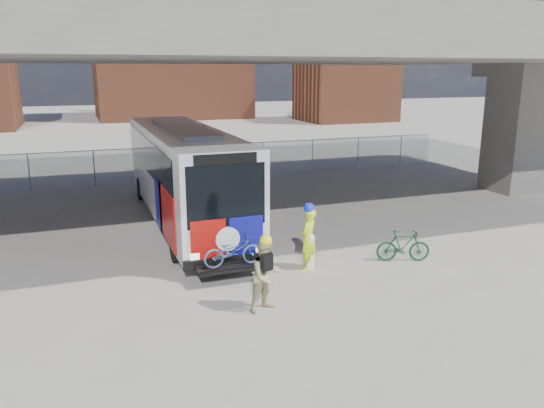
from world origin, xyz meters
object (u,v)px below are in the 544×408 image
bus (184,167)px  cyclist_tan (266,275)px  bollard (310,250)px  bike_parked (403,246)px  cyclist_hivis (308,237)px

bus → cyclist_tan: bearing=-88.2°
bollard → bike_parked: size_ratio=0.66×
bus → cyclist_hivis: (2.36, -6.33, -1.14)m
cyclist_hivis → bike_parked: 3.04m
cyclist_tan → bus: bearing=71.8°
bus → bike_parked: bearing=-51.8°
cyclist_hivis → bike_parked: size_ratio=1.23×
bollard → bike_parked: 2.96m
bollard → cyclist_hivis: bearing=180.0°
bike_parked → cyclist_tan: bearing=129.4°
cyclist_hivis → cyclist_tan: (-2.10, -2.19, -0.06)m
bike_parked → bus: bearing=58.6°
cyclist_hivis → cyclist_tan: size_ratio=1.04×
bus → bike_parked: 8.77m
bollard → cyclist_tan: 3.09m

